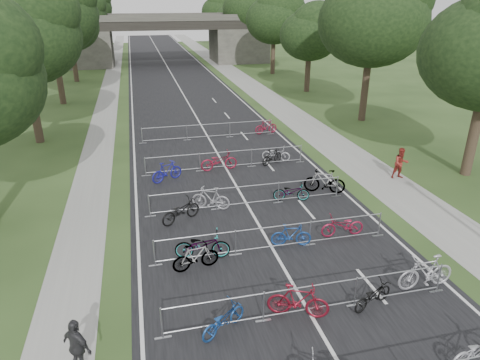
% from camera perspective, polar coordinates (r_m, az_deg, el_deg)
% --- Properties ---
extents(road, '(11.00, 140.00, 0.01)m').
position_cam_1_polar(road, '(53.78, -8.64, 13.01)').
color(road, black).
rests_on(road, ground).
extents(sidewalk_right, '(3.00, 140.00, 0.01)m').
position_cam_1_polar(sidewalk_right, '(55.05, -0.11, 13.50)').
color(sidewalk_right, gray).
rests_on(sidewalk_right, ground).
extents(sidewalk_left, '(2.00, 140.00, 0.01)m').
position_cam_1_polar(sidewalk_left, '(53.64, -16.82, 12.29)').
color(sidewalk_left, gray).
rests_on(sidewalk_left, ground).
extents(lane_markings, '(0.12, 140.00, 0.00)m').
position_cam_1_polar(lane_markings, '(53.78, -8.64, 13.01)').
color(lane_markings, silver).
rests_on(lane_markings, ground).
extents(overpass_bridge, '(31.00, 8.00, 7.05)m').
position_cam_1_polar(overpass_bridge, '(68.17, -10.14, 18.01)').
color(overpass_bridge, '#3F3E38').
rests_on(overpass_bridge, ground).
extents(tree_left_1, '(7.56, 7.56, 11.53)m').
position_cam_1_polar(tree_left_1, '(31.48, -27.21, 17.27)').
color(tree_left_1, '#33261C').
rests_on(tree_left_1, ground).
extents(tree_right_1, '(8.18, 8.18, 12.47)m').
position_cam_1_polar(tree_right_1, '(35.51, 17.55, 20.02)').
color(tree_right_1, '#33261C').
rests_on(tree_right_1, ground).
extents(tree_left_2, '(8.40, 8.40, 12.81)m').
position_cam_1_polar(tree_left_2, '(43.24, -24.05, 19.83)').
color(tree_left_2, '#33261C').
rests_on(tree_left_2, ground).
extents(tree_right_2, '(6.16, 6.16, 9.39)m').
position_cam_1_polar(tree_right_2, '(46.38, 9.49, 18.79)').
color(tree_right_2, '#33261C').
rests_on(tree_right_2, ground).
extents(tree_left_3, '(6.72, 6.72, 10.25)m').
position_cam_1_polar(tree_left_3, '(55.18, -21.80, 18.77)').
color(tree_left_3, '#33261C').
rests_on(tree_left_3, ground).
extents(tree_right_3, '(7.17, 7.17, 10.93)m').
position_cam_1_polar(tree_right_3, '(57.57, 4.70, 20.77)').
color(tree_right_3, '#33261C').
rests_on(tree_right_3, ground).
extents(tree_left_4, '(7.56, 7.56, 11.53)m').
position_cam_1_polar(tree_left_4, '(67.06, -20.67, 20.13)').
color(tree_left_4, '#33261C').
rests_on(tree_left_4, ground).
extents(tree_right_4, '(8.18, 8.18, 12.47)m').
position_cam_1_polar(tree_right_4, '(69.05, 1.41, 22.02)').
color(tree_right_4, '#33261C').
rests_on(tree_right_4, ground).
extents(tree_left_5, '(8.40, 8.40, 12.81)m').
position_cam_1_polar(tree_left_5, '(78.99, -19.87, 21.07)').
color(tree_left_5, '#33261C').
rests_on(tree_left_5, ground).
extents(tree_right_5, '(6.16, 6.16, 9.39)m').
position_cam_1_polar(tree_right_5, '(80.75, -0.95, 20.80)').
color(tree_right_5, '#33261C').
rests_on(tree_right_5, ground).
extents(tree_left_6, '(6.72, 6.72, 10.25)m').
position_cam_1_polar(tree_left_6, '(90.99, -19.07, 20.25)').
color(tree_left_6, '#33261C').
rests_on(tree_left_6, ground).
extents(tree_right_6, '(7.17, 7.17, 10.93)m').
position_cam_1_polar(tree_right_6, '(92.46, -2.72, 21.68)').
color(tree_right_6, '#33261C').
rests_on(tree_right_6, ground).
extents(barrier_row_2, '(9.70, 0.08, 1.10)m').
position_cam_1_polar(barrier_row_2, '(14.02, 9.41, -15.41)').
color(barrier_row_2, '#9D9FA4').
rests_on(barrier_row_2, ground).
extents(barrier_row_3, '(9.70, 0.08, 1.10)m').
position_cam_1_polar(barrier_row_3, '(16.93, 4.49, -7.72)').
color(barrier_row_3, '#9D9FA4').
rests_on(barrier_row_3, ground).
extents(barrier_row_4, '(9.70, 0.08, 1.10)m').
position_cam_1_polar(barrier_row_4, '(20.32, 1.05, -2.11)').
color(barrier_row_4, '#9D9FA4').
rests_on(barrier_row_4, ground).
extents(barrier_row_5, '(9.70, 0.08, 1.10)m').
position_cam_1_polar(barrier_row_5, '(24.81, -1.86, 2.68)').
color(barrier_row_5, '#9D9FA4').
rests_on(barrier_row_5, ground).
extents(barrier_row_6, '(9.70, 0.08, 1.10)m').
position_cam_1_polar(barrier_row_6, '(30.41, -4.21, 6.51)').
color(barrier_row_6, '#9D9FA4').
rests_on(barrier_row_6, ground).
extents(bike_7, '(1.87, 0.89, 0.94)m').
position_cam_1_polar(bike_7, '(13.94, 29.10, -19.19)').
color(bike_7, '#A5A5AD').
rests_on(bike_7, ground).
extents(bike_8, '(1.74, 1.41, 0.89)m').
position_cam_1_polar(bike_8, '(13.30, -2.24, -18.09)').
color(bike_8, navy).
rests_on(bike_8, ground).
extents(bike_9, '(1.99, 1.26, 1.16)m').
position_cam_1_polar(bike_9, '(13.83, 7.77, -15.71)').
color(bike_9, maroon).
rests_on(bike_9, ground).
extents(bike_10, '(1.76, 1.14, 0.87)m').
position_cam_1_polar(bike_10, '(14.79, 17.29, -14.46)').
color(bike_10, black).
rests_on(bike_10, ground).
extents(bike_11, '(2.09, 0.61, 1.25)m').
position_cam_1_polar(bike_11, '(16.12, 23.55, -11.22)').
color(bike_11, '#A8A8AF').
rests_on(bike_11, ground).
extents(bike_12, '(1.81, 0.76, 1.06)m').
position_cam_1_polar(bike_12, '(15.87, -5.92, -10.17)').
color(bike_12, '#9D9FA4').
rests_on(bike_12, ground).
extents(bike_13, '(2.20, 1.10, 1.11)m').
position_cam_1_polar(bike_13, '(16.47, -5.03, -8.67)').
color(bike_13, '#9D9FA4').
rests_on(bike_13, ground).
extents(bike_14, '(1.69, 0.80, 0.98)m').
position_cam_1_polar(bike_14, '(17.30, 6.84, -7.32)').
color(bike_14, navy).
rests_on(bike_14, ground).
extents(bike_15, '(1.87, 0.73, 0.97)m').
position_cam_1_polar(bike_15, '(18.35, 13.53, -5.97)').
color(bike_15, maroon).
rests_on(bike_15, ground).
extents(bike_16, '(2.07, 1.57, 1.04)m').
position_cam_1_polar(bike_16, '(19.14, -7.91, -4.10)').
color(bike_16, black).
rests_on(bike_16, ground).
extents(bike_17, '(1.89, 1.27, 1.11)m').
position_cam_1_polar(bike_17, '(20.09, -3.93, -2.44)').
color(bike_17, '#A5A5AC').
rests_on(bike_17, ground).
extents(bike_18, '(1.88, 1.04, 0.93)m').
position_cam_1_polar(bike_18, '(21.05, 6.86, -1.59)').
color(bike_18, '#9D9FA4').
rests_on(bike_18, ground).
extents(bike_19, '(2.13, 1.42, 1.25)m').
position_cam_1_polar(bike_19, '(22.10, 11.22, -0.19)').
color(bike_19, '#9D9FA4').
rests_on(bike_19, ground).
extents(bike_20, '(1.88, 1.32, 1.11)m').
position_cam_1_polar(bike_20, '(23.45, -9.73, 1.13)').
color(bike_20, '#1D1C9E').
rests_on(bike_20, ground).
extents(bike_21, '(2.15, 0.83, 1.12)m').
position_cam_1_polar(bike_21, '(24.64, -2.83, 2.55)').
color(bike_21, maroon).
rests_on(bike_21, ground).
extents(bike_22, '(1.64, 1.18, 0.97)m').
position_cam_1_polar(bike_22, '(25.59, 4.31, 3.13)').
color(bike_22, black).
rests_on(bike_22, ground).
extents(bike_23, '(1.81, 1.23, 0.90)m').
position_cam_1_polar(bike_23, '(26.20, 4.82, 3.51)').
color(bike_23, silver).
rests_on(bike_23, ground).
extents(bike_27, '(1.80, 0.78, 1.05)m').
position_cam_1_polar(bike_27, '(31.56, 3.50, 7.11)').
color(bike_27, maroon).
rests_on(bike_27, ground).
extents(pedestrian_b, '(0.91, 0.74, 1.74)m').
position_cam_1_polar(pedestrian_b, '(24.97, 20.65, 2.07)').
color(pedestrian_b, maroon).
rests_on(pedestrian_b, ground).
extents(pedestrian_c, '(0.99, 0.96, 1.66)m').
position_cam_1_polar(pedestrian_c, '(12.68, -20.84, -20.09)').
color(pedestrian_c, '#29292C').
rests_on(pedestrian_c, ground).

